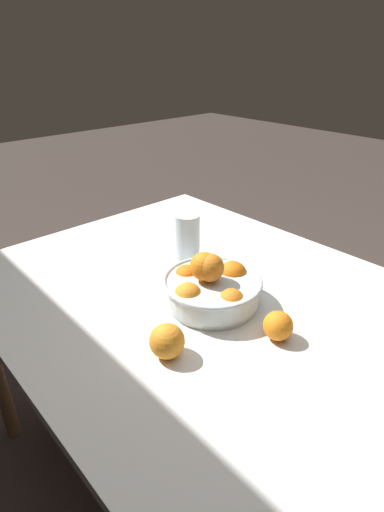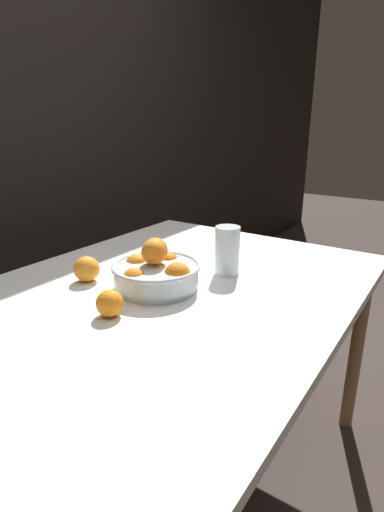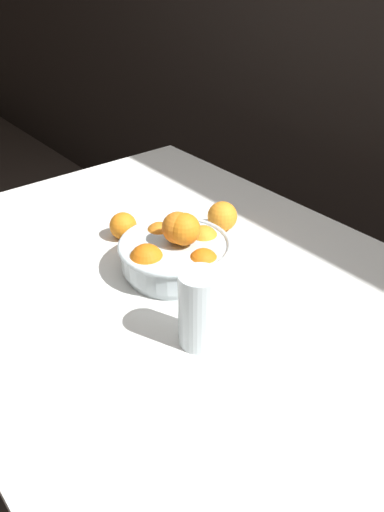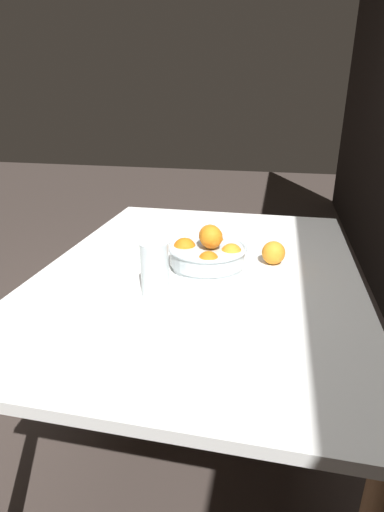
{
  "view_description": "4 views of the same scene",
  "coord_description": "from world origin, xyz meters",
  "px_view_note": "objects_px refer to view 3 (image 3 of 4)",
  "views": [
    {
      "loc": [
        -0.63,
        0.65,
        1.35
      ],
      "look_at": [
        0.11,
        -0.02,
        0.82
      ],
      "focal_mm": 28.0,
      "sensor_mm": 36.0,
      "label": 1
    },
    {
      "loc": [
        -0.86,
        -0.68,
        1.21
      ],
      "look_at": [
        0.13,
        -0.01,
        0.8
      ],
      "focal_mm": 28.0,
      "sensor_mm": 36.0,
      "label": 2
    },
    {
      "loc": [
        0.76,
        -0.56,
        1.4
      ],
      "look_at": [
        0.07,
        0.0,
        0.83
      ],
      "focal_mm": 35.0,
      "sensor_mm": 36.0,
      "label": 3
    },
    {
      "loc": [
        1.19,
        0.22,
        1.28
      ],
      "look_at": [
        0.1,
        -0.01,
        0.82
      ],
      "focal_mm": 28.0,
      "sensor_mm": 36.0,
      "label": 4
    }
  ],
  "objects_px": {
    "orange_loose_near_bowl": "(123,226)",
    "orange_loose_front": "(222,216)",
    "fruit_bowl": "(176,252)",
    "juice_glass": "(199,312)"
  },
  "relations": [
    {
      "from": "orange_loose_near_bowl",
      "to": "orange_loose_front",
      "type": "relative_size",
      "value": 0.89
    },
    {
      "from": "fruit_bowl",
      "to": "juice_glass",
      "type": "bearing_deg",
      "value": -27.31
    },
    {
      "from": "juice_glass",
      "to": "orange_loose_front",
      "type": "relative_size",
      "value": 1.98
    },
    {
      "from": "orange_loose_near_bowl",
      "to": "fruit_bowl",
      "type": "bearing_deg",
      "value": 4.01
    },
    {
      "from": "fruit_bowl",
      "to": "juice_glass",
      "type": "xyz_separation_m",
      "value": [
        0.22,
        -0.11,
        0.02
      ]
    },
    {
      "from": "fruit_bowl",
      "to": "orange_loose_near_bowl",
      "type": "distance_m",
      "value": 0.21
    },
    {
      "from": "orange_loose_near_bowl",
      "to": "orange_loose_front",
      "type": "xyz_separation_m",
      "value": [
        0.13,
        0.23,
        0.0
      ]
    },
    {
      "from": "fruit_bowl",
      "to": "orange_loose_near_bowl",
      "type": "xyz_separation_m",
      "value": [
        -0.2,
        -0.01,
        -0.02
      ]
    },
    {
      "from": "juice_glass",
      "to": "orange_loose_front",
      "type": "xyz_separation_m",
      "value": [
        -0.3,
        0.33,
        -0.03
      ]
    },
    {
      "from": "juice_glass",
      "to": "orange_loose_near_bowl",
      "type": "bearing_deg",
      "value": 166.83
    }
  ]
}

